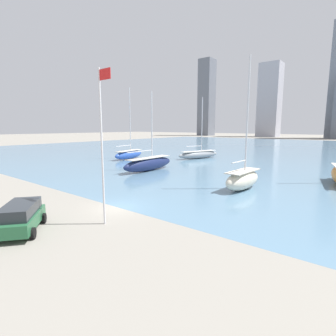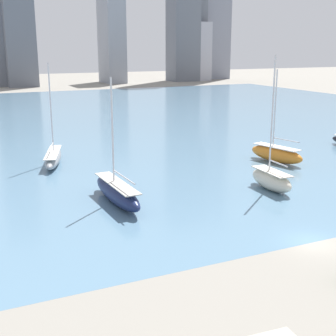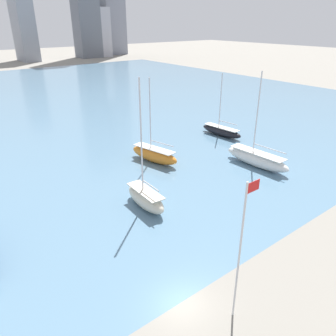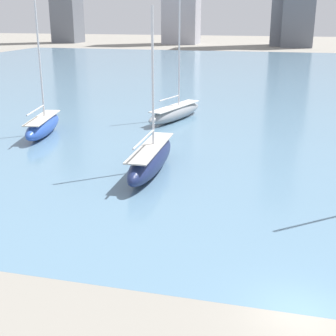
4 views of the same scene
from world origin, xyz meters
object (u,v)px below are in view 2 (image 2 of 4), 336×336
at_px(sailboat_orange, 276,154).
at_px(sailboat_navy, 117,192).
at_px(sailboat_gray, 53,157).
at_px(sailboat_cream, 271,179).

xyz_separation_m(sailboat_orange, sailboat_navy, (-25.15, -7.23, -0.03)).
bearing_deg(sailboat_gray, sailboat_cream, -31.47).
xyz_separation_m(sailboat_cream, sailboat_gray, (-19.26, 21.63, -0.25)).
distance_m(sailboat_cream, sailboat_navy, 17.00).
xyz_separation_m(sailboat_cream, sailboat_navy, (-16.77, 2.79, -0.05)).
bearing_deg(sailboat_cream, sailboat_gray, 134.03).
relative_size(sailboat_cream, sailboat_navy, 1.16).
bearing_deg(sailboat_navy, sailboat_cream, -11.07).
distance_m(sailboat_orange, sailboat_cream, 13.06).
xyz_separation_m(sailboat_orange, sailboat_cream, (-8.38, -10.02, 0.02)).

